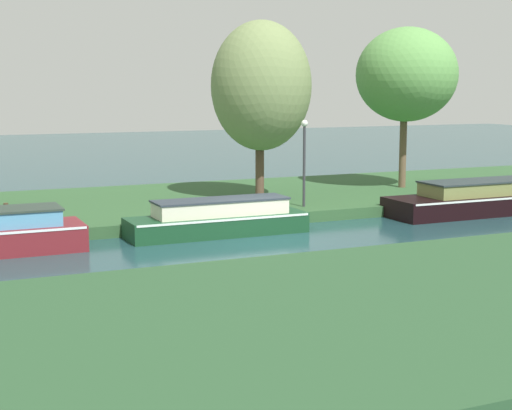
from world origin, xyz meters
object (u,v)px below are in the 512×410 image
object	(u,v)px
black_barge	(490,198)
willow_tree_right	(406,75)
mooring_post_near	(6,217)
forest_narrowboat	(218,219)
lamp_post	(304,153)
willow_tree_centre	(261,86)

from	to	relation	value
black_barge	willow_tree_right	world-z (taller)	willow_tree_right
mooring_post_near	black_barge	bearing A→B (deg)	-4.45
forest_narrowboat	willow_tree_right	bearing A→B (deg)	25.50
willow_tree_right	lamp_post	distance (m)	7.83
willow_tree_centre	willow_tree_right	bearing A→B (deg)	4.22
black_barge	lamp_post	xyz separation A→B (m)	(-6.99, 1.96, 1.82)
black_barge	willow_tree_right	xyz separation A→B (m)	(-0.43, 5.11, 4.72)
lamp_post	mooring_post_near	distance (m)	10.71
lamp_post	black_barge	bearing A→B (deg)	-15.66
forest_narrowboat	lamp_post	xyz separation A→B (m)	(4.15, 1.96, 1.86)
forest_narrowboat	lamp_post	world-z (taller)	lamp_post
willow_tree_centre	mooring_post_near	world-z (taller)	willow_tree_centre
willow_tree_right	willow_tree_centre	bearing A→B (deg)	-175.78
black_barge	willow_tree_centre	bearing A→B (deg)	148.71
willow_tree_right	lamp_post	size ratio (longest dim) A/B	2.17
forest_narrowboat	willow_tree_right	size ratio (longest dim) A/B	0.86
willow_tree_right	lamp_post	world-z (taller)	willow_tree_right
willow_tree_right	mooring_post_near	xyz separation A→B (m)	(-17.14, -3.74, -4.46)
willow_tree_right	mooring_post_near	world-z (taller)	willow_tree_right
black_barge	lamp_post	world-z (taller)	lamp_post
willow_tree_centre	lamp_post	world-z (taller)	willow_tree_centre
forest_narrowboat	willow_tree_centre	world-z (taller)	willow_tree_centre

